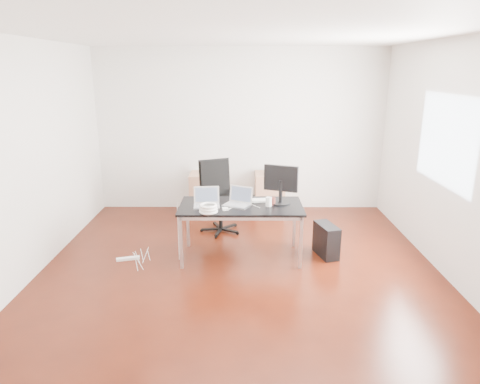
{
  "coord_description": "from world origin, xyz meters",
  "views": [
    {
      "loc": [
        0.03,
        -4.95,
        2.44
      ],
      "look_at": [
        0.0,
        0.55,
        0.85
      ],
      "focal_mm": 32.0,
      "sensor_mm": 36.0,
      "label": 1
    }
  ],
  "objects_px": {
    "filing_cabinet_left": "(205,193)",
    "desk": "(241,209)",
    "filing_cabinet_right": "(270,193)",
    "office_chair": "(218,193)",
    "pc_tower": "(326,240)"
  },
  "relations": [
    {
      "from": "desk",
      "to": "pc_tower",
      "type": "bearing_deg",
      "value": 2.33
    },
    {
      "from": "desk",
      "to": "filing_cabinet_left",
      "type": "bearing_deg",
      "value": 108.73
    },
    {
      "from": "office_chair",
      "to": "filing_cabinet_right",
      "type": "xyz_separation_m",
      "value": [
        0.85,
        0.87,
        -0.26
      ]
    },
    {
      "from": "office_chair",
      "to": "filing_cabinet_right",
      "type": "bearing_deg",
      "value": 21.64
    },
    {
      "from": "filing_cabinet_left",
      "to": "filing_cabinet_right",
      "type": "relative_size",
      "value": 1.0
    },
    {
      "from": "desk",
      "to": "pc_tower",
      "type": "relative_size",
      "value": 3.56
    },
    {
      "from": "filing_cabinet_right",
      "to": "filing_cabinet_left",
      "type": "bearing_deg",
      "value": 180.0
    },
    {
      "from": "office_chair",
      "to": "filing_cabinet_right",
      "type": "height_order",
      "value": "office_chair"
    },
    {
      "from": "pc_tower",
      "to": "desk",
      "type": "bearing_deg",
      "value": 167.2
    },
    {
      "from": "filing_cabinet_left",
      "to": "desk",
      "type": "bearing_deg",
      "value": -71.27
    },
    {
      "from": "desk",
      "to": "filing_cabinet_right",
      "type": "relative_size",
      "value": 2.29
    },
    {
      "from": "filing_cabinet_left",
      "to": "filing_cabinet_right",
      "type": "height_order",
      "value": "same"
    },
    {
      "from": "filing_cabinet_left",
      "to": "filing_cabinet_right",
      "type": "xyz_separation_m",
      "value": [
        1.13,
        0.0,
        0.0
      ]
    },
    {
      "from": "desk",
      "to": "office_chair",
      "type": "relative_size",
      "value": 1.48
    },
    {
      "from": "office_chair",
      "to": "filing_cabinet_left",
      "type": "relative_size",
      "value": 1.54
    }
  ]
}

